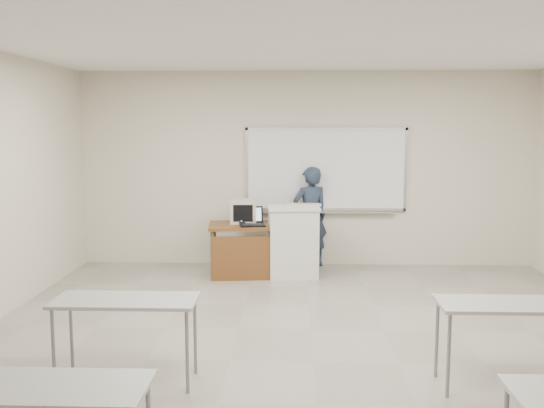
{
  "coord_description": "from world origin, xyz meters",
  "views": [
    {
      "loc": [
        -0.19,
        -5.38,
        2.17
      ],
      "look_at": [
        -0.47,
        2.2,
        1.19
      ],
      "focal_mm": 40.0,
      "sensor_mm": 36.0,
      "label": 1
    }
  ],
  "objects_px": {
    "instructor_desk": "(260,239)",
    "keyboard": "(304,205)",
    "podium": "(293,241)",
    "mouse": "(298,222)",
    "whiteboard": "(326,171)",
    "crt_monitor": "(244,211)",
    "laptop": "(253,221)",
    "presenter": "(310,217)"
  },
  "relations": [
    {
      "from": "instructor_desk",
      "to": "keyboard",
      "type": "xyz_separation_m",
      "value": [
        0.63,
        0.09,
        0.49
      ]
    },
    {
      "from": "podium",
      "to": "mouse",
      "type": "height_order",
      "value": "podium"
    },
    {
      "from": "instructor_desk",
      "to": "podium",
      "type": "xyz_separation_m",
      "value": [
        0.48,
        0.01,
        -0.04
      ]
    },
    {
      "from": "whiteboard",
      "to": "crt_monitor",
      "type": "relative_size",
      "value": 5.9
    },
    {
      "from": "keyboard",
      "to": "instructor_desk",
      "type": "bearing_deg",
      "value": -171.59
    },
    {
      "from": "laptop",
      "to": "mouse",
      "type": "bearing_deg",
      "value": 3.14
    },
    {
      "from": "keyboard",
      "to": "mouse",
      "type": "bearing_deg",
      "value": 139.03
    },
    {
      "from": "instructor_desk",
      "to": "podium",
      "type": "distance_m",
      "value": 0.48
    },
    {
      "from": "instructor_desk",
      "to": "presenter",
      "type": "relative_size",
      "value": 0.96
    },
    {
      "from": "mouse",
      "to": "presenter",
      "type": "height_order",
      "value": "presenter"
    },
    {
      "from": "podium",
      "to": "crt_monitor",
      "type": "distance_m",
      "value": 0.86
    },
    {
      "from": "instructor_desk",
      "to": "crt_monitor",
      "type": "height_order",
      "value": "crt_monitor"
    },
    {
      "from": "mouse",
      "to": "keyboard",
      "type": "bearing_deg",
      "value": -33.85
    },
    {
      "from": "instructor_desk",
      "to": "mouse",
      "type": "bearing_deg",
      "value": 10.76
    },
    {
      "from": "crt_monitor",
      "to": "mouse",
      "type": "relative_size",
      "value": 3.83
    },
    {
      "from": "crt_monitor",
      "to": "whiteboard",
      "type": "bearing_deg",
      "value": 22.11
    },
    {
      "from": "instructor_desk",
      "to": "crt_monitor",
      "type": "bearing_deg",
      "value": 130.85
    },
    {
      "from": "whiteboard",
      "to": "podium",
      "type": "xyz_separation_m",
      "value": [
        -0.5,
        -0.77,
        -0.97
      ]
    },
    {
      "from": "crt_monitor",
      "to": "instructor_desk",
      "type": "bearing_deg",
      "value": -45.2
    },
    {
      "from": "instructor_desk",
      "to": "mouse",
      "type": "distance_m",
      "value": 0.61
    },
    {
      "from": "mouse",
      "to": "keyboard",
      "type": "relative_size",
      "value": 0.22
    },
    {
      "from": "instructor_desk",
      "to": "presenter",
      "type": "distance_m",
      "value": 1.04
    },
    {
      "from": "keyboard",
      "to": "presenter",
      "type": "distance_m",
      "value": 0.66
    },
    {
      "from": "mouse",
      "to": "instructor_desk",
      "type": "bearing_deg",
      "value": -156.36
    },
    {
      "from": "instructor_desk",
      "to": "laptop",
      "type": "height_order",
      "value": "laptop"
    },
    {
      "from": "whiteboard",
      "to": "crt_monitor",
      "type": "distance_m",
      "value": 1.46
    },
    {
      "from": "mouse",
      "to": "presenter",
      "type": "distance_m",
      "value": 0.56
    },
    {
      "from": "whiteboard",
      "to": "mouse",
      "type": "xyz_separation_m",
      "value": [
        -0.43,
        -0.62,
        -0.71
      ]
    },
    {
      "from": "podium",
      "to": "instructor_desk",
      "type": "bearing_deg",
      "value": 175.17
    },
    {
      "from": "instructor_desk",
      "to": "crt_monitor",
      "type": "xyz_separation_m",
      "value": [
        -0.25,
        0.24,
        0.37
      ]
    },
    {
      "from": "whiteboard",
      "to": "presenter",
      "type": "bearing_deg",
      "value": -158.95
    },
    {
      "from": "podium",
      "to": "laptop",
      "type": "distance_m",
      "value": 0.65
    },
    {
      "from": "whiteboard",
      "to": "instructor_desk",
      "type": "height_order",
      "value": "whiteboard"
    },
    {
      "from": "presenter",
      "to": "mouse",
      "type": "bearing_deg",
      "value": 49.04
    },
    {
      "from": "whiteboard",
      "to": "laptop",
      "type": "relative_size",
      "value": 7.04
    },
    {
      "from": "whiteboard",
      "to": "instructor_desk",
      "type": "xyz_separation_m",
      "value": [
        -0.98,
        -0.78,
        -0.93
      ]
    },
    {
      "from": "mouse",
      "to": "laptop",
      "type": "bearing_deg",
      "value": -157.9
    },
    {
      "from": "presenter",
      "to": "crt_monitor",
      "type": "bearing_deg",
      "value": 3.48
    },
    {
      "from": "keyboard",
      "to": "whiteboard",
      "type": "bearing_deg",
      "value": 63.15
    },
    {
      "from": "whiteboard",
      "to": "presenter",
      "type": "distance_m",
      "value": 0.75
    },
    {
      "from": "podium",
      "to": "mouse",
      "type": "distance_m",
      "value": 0.31
    },
    {
      "from": "keyboard",
      "to": "presenter",
      "type": "bearing_deg",
      "value": 79.55
    }
  ]
}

